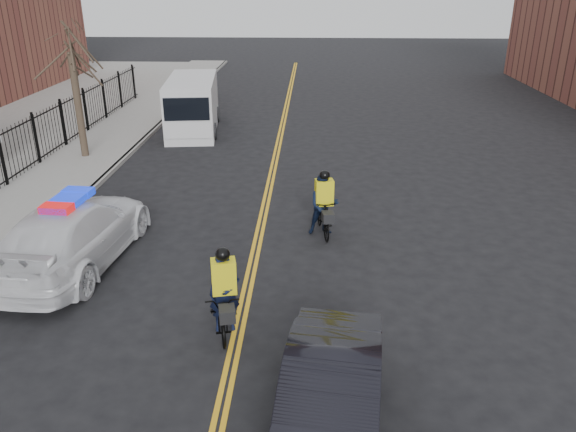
# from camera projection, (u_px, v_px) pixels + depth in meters

# --- Properties ---
(ground) EXTENTS (120.00, 120.00, 0.00)m
(ground) POSITION_uv_depth(u_px,v_px,m) (247.00, 291.00, 13.03)
(ground) COLOR black
(ground) RESTS_ON ground
(center_line_left) EXTENTS (0.10, 60.00, 0.01)m
(center_line_left) POSITION_uv_depth(u_px,v_px,m) (269.00, 178.00, 20.38)
(center_line_left) COLOR gold
(center_line_left) RESTS_ON ground
(center_line_right) EXTENTS (0.10, 60.00, 0.01)m
(center_line_right) POSITION_uv_depth(u_px,v_px,m) (273.00, 178.00, 20.38)
(center_line_right) COLOR gold
(center_line_right) RESTS_ON ground
(sidewalk) EXTENTS (3.00, 60.00, 0.15)m
(sidewalk) POSITION_uv_depth(u_px,v_px,m) (68.00, 173.00, 20.65)
(sidewalk) COLOR gray
(sidewalk) RESTS_ON ground
(curb) EXTENTS (0.20, 60.00, 0.15)m
(curb) POSITION_uv_depth(u_px,v_px,m) (108.00, 174.00, 20.59)
(curb) COLOR gray
(curb) RESTS_ON ground
(iron_fence) EXTENTS (0.12, 28.00, 2.00)m
(iron_fence) POSITION_uv_depth(u_px,v_px,m) (24.00, 148.00, 20.34)
(iron_fence) COLOR black
(iron_fence) RESTS_ON ground
(street_tree) EXTENTS (3.20, 3.20, 4.80)m
(street_tree) POSITION_uv_depth(u_px,v_px,m) (73.00, 69.00, 21.14)
(street_tree) COLOR #382921
(street_tree) RESTS_ON sidewalk
(police_cruiser) EXTENTS (2.75, 5.83, 1.80)m
(police_cruiser) POSITION_uv_depth(u_px,v_px,m) (73.00, 233.00, 13.98)
(police_cruiser) COLOR white
(police_cruiser) RESTS_ON ground
(dark_sedan) EXTENTS (1.99, 4.45, 1.42)m
(dark_sedan) POSITION_uv_depth(u_px,v_px,m) (330.00, 401.00, 8.61)
(dark_sedan) COLOR black
(dark_sedan) RESTS_ON ground
(cargo_van) EXTENTS (2.79, 6.01, 2.43)m
(cargo_van) POSITION_uv_depth(u_px,v_px,m) (192.00, 106.00, 26.13)
(cargo_van) COLOR silver
(cargo_van) RESTS_ON ground
(cyclist_near) EXTENTS (1.05, 1.99, 1.86)m
(cyclist_near) POSITION_uv_depth(u_px,v_px,m) (225.00, 302.00, 11.38)
(cyclist_near) COLOR black
(cyclist_near) RESTS_ON ground
(cyclist_far) EXTENTS (0.94, 1.92, 1.88)m
(cyclist_far) POSITION_uv_depth(u_px,v_px,m) (324.00, 209.00, 15.67)
(cyclist_far) COLOR black
(cyclist_far) RESTS_ON ground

